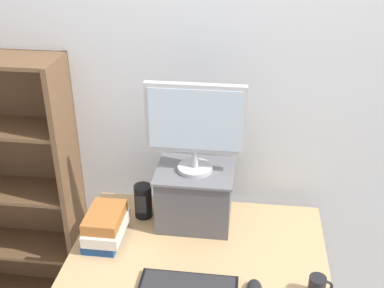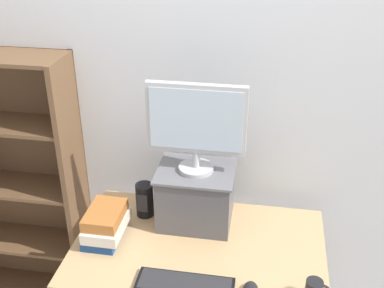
{
  "view_description": "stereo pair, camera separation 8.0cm",
  "coord_description": "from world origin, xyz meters",
  "px_view_note": "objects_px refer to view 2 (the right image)",
  "views": [
    {
      "loc": [
        0.19,
        -1.77,
        2.25
      ],
      "look_at": [
        -0.04,
        0.08,
        1.27
      ],
      "focal_mm": 45.0,
      "sensor_mm": 36.0,
      "label": 1
    },
    {
      "loc": [
        0.27,
        -1.76,
        2.25
      ],
      "look_at": [
        -0.04,
        0.08,
        1.27
      ],
      "focal_mm": 45.0,
      "sensor_mm": 36.0,
      "label": 2
    }
  ],
  "objects_px": {
    "computer_monitor": "(196,124)",
    "desk": "(198,260)",
    "bookshelf_unit": "(5,181)",
    "book_stack": "(105,224)",
    "keyboard": "(185,285)",
    "riser_box": "(196,195)",
    "desk_speaker": "(145,200)"
  },
  "relations": [
    {
      "from": "desk",
      "to": "riser_box",
      "type": "bearing_deg",
      "value": 103.14
    },
    {
      "from": "computer_monitor",
      "to": "desk_speaker",
      "type": "height_order",
      "value": "computer_monitor"
    },
    {
      "from": "desk",
      "to": "desk_speaker",
      "type": "relative_size",
      "value": 6.57
    },
    {
      "from": "bookshelf_unit",
      "to": "riser_box",
      "type": "relative_size",
      "value": 4.13
    },
    {
      "from": "keyboard",
      "to": "desk_speaker",
      "type": "xyz_separation_m",
      "value": [
        -0.3,
        0.47,
        0.08
      ]
    },
    {
      "from": "riser_box",
      "to": "book_stack",
      "type": "xyz_separation_m",
      "value": [
        -0.4,
        -0.21,
        -0.07
      ]
    },
    {
      "from": "keyboard",
      "to": "book_stack",
      "type": "relative_size",
      "value": 1.57
    },
    {
      "from": "bookshelf_unit",
      "to": "book_stack",
      "type": "xyz_separation_m",
      "value": [
        0.73,
        -0.38,
        0.07
      ]
    },
    {
      "from": "bookshelf_unit",
      "to": "keyboard",
      "type": "bearing_deg",
      "value": -28.6
    },
    {
      "from": "desk",
      "to": "keyboard",
      "type": "bearing_deg",
      "value": -92.9
    },
    {
      "from": "keyboard",
      "to": "book_stack",
      "type": "height_order",
      "value": "book_stack"
    },
    {
      "from": "bookshelf_unit",
      "to": "book_stack",
      "type": "distance_m",
      "value": 0.82
    },
    {
      "from": "book_stack",
      "to": "bookshelf_unit",
      "type": "bearing_deg",
      "value": 152.8
    },
    {
      "from": "riser_box",
      "to": "book_stack",
      "type": "height_order",
      "value": "riser_box"
    },
    {
      "from": "book_stack",
      "to": "desk_speaker",
      "type": "xyz_separation_m",
      "value": [
        0.13,
        0.22,
        0.01
      ]
    },
    {
      "from": "riser_box",
      "to": "computer_monitor",
      "type": "distance_m",
      "value": 0.39
    },
    {
      "from": "computer_monitor",
      "to": "desk",
      "type": "bearing_deg",
      "value": -76.76
    },
    {
      "from": "desk",
      "to": "bookshelf_unit",
      "type": "bearing_deg",
      "value": 163.21
    },
    {
      "from": "desk_speaker",
      "to": "desk",
      "type": "bearing_deg",
      "value": -32.18
    },
    {
      "from": "riser_box",
      "to": "book_stack",
      "type": "bearing_deg",
      "value": -151.92
    },
    {
      "from": "computer_monitor",
      "to": "keyboard",
      "type": "relative_size",
      "value": 1.11
    },
    {
      "from": "bookshelf_unit",
      "to": "desk_speaker",
      "type": "relative_size",
      "value": 8.63
    },
    {
      "from": "desk",
      "to": "bookshelf_unit",
      "type": "distance_m",
      "value": 1.23
    },
    {
      "from": "riser_box",
      "to": "desk_speaker",
      "type": "xyz_separation_m",
      "value": [
        -0.26,
        0.0,
        -0.06
      ]
    },
    {
      "from": "desk",
      "to": "book_stack",
      "type": "relative_size",
      "value": 4.48
    },
    {
      "from": "riser_box",
      "to": "book_stack",
      "type": "distance_m",
      "value": 0.46
    },
    {
      "from": "book_stack",
      "to": "desk_speaker",
      "type": "relative_size",
      "value": 1.47
    },
    {
      "from": "riser_box",
      "to": "computer_monitor",
      "type": "xyz_separation_m",
      "value": [
        0.0,
        -0.0,
        0.39
      ]
    },
    {
      "from": "bookshelf_unit",
      "to": "desk",
      "type": "bearing_deg",
      "value": -16.79
    },
    {
      "from": "desk",
      "to": "keyboard",
      "type": "height_order",
      "value": "keyboard"
    },
    {
      "from": "book_stack",
      "to": "keyboard",
      "type": "bearing_deg",
      "value": -30.88
    },
    {
      "from": "book_stack",
      "to": "computer_monitor",
      "type": "bearing_deg",
      "value": 27.92
    }
  ]
}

